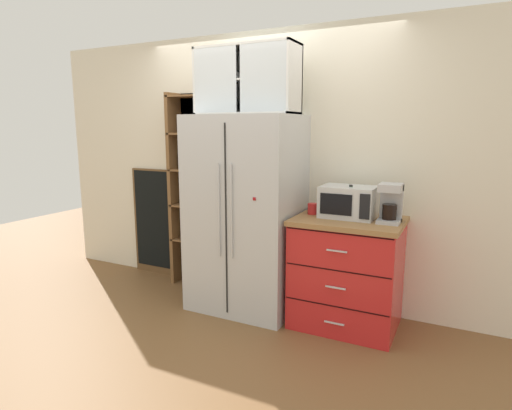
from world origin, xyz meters
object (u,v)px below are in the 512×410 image
(refrigerator, at_px, (246,214))
(coffee_maker, at_px, (391,203))
(bottle_cobalt, at_px, (350,206))
(bottle_green, at_px, (350,204))
(mug_red, at_px, (313,209))
(microwave, at_px, (348,202))
(chalkboard_menu, at_px, (156,222))

(refrigerator, xyz_separation_m, coffee_maker, (1.26, 0.04, 0.19))
(bottle_cobalt, height_order, bottle_green, bottle_green)
(refrigerator, distance_m, bottle_green, 0.95)
(bottle_green, bearing_deg, mug_red, 178.16)
(coffee_maker, bearing_deg, refrigerator, -178.09)
(coffee_maker, xyz_separation_m, bottle_cobalt, (-0.32, -0.00, -0.05))
(microwave, relative_size, bottle_cobalt, 1.76)
(bottle_green, bearing_deg, bottle_cobalt, -90.00)
(refrigerator, distance_m, bottle_cobalt, 0.95)
(coffee_maker, relative_size, chalkboard_menu, 0.26)
(coffee_maker, relative_size, bottle_cobalt, 1.24)
(bottle_cobalt, bearing_deg, mug_red, 174.80)
(refrigerator, bearing_deg, microwave, 5.24)
(coffee_maker, height_order, chalkboard_menu, coffee_maker)
(refrigerator, height_order, coffee_maker, refrigerator)
(microwave, bearing_deg, mug_red, -176.82)
(mug_red, height_order, bottle_cobalt, bottle_cobalt)
(bottle_cobalt, bearing_deg, microwave, 116.75)
(coffee_maker, bearing_deg, bottle_cobalt, -179.21)
(bottle_cobalt, bearing_deg, refrigerator, -177.71)
(mug_red, relative_size, bottle_green, 0.43)
(refrigerator, height_order, microwave, refrigerator)
(refrigerator, distance_m, mug_red, 0.62)
(refrigerator, distance_m, chalkboard_menu, 1.41)
(microwave, relative_size, chalkboard_menu, 0.37)
(refrigerator, bearing_deg, chalkboard_menu, 165.92)
(bottle_green, xyz_separation_m, chalkboard_menu, (-2.28, 0.28, -0.44))
(microwave, height_order, bottle_green, bottle_green)
(coffee_maker, height_order, bottle_cobalt, coffee_maker)
(microwave, bearing_deg, bottle_green, -49.33)
(coffee_maker, distance_m, bottle_green, 0.32)
(microwave, relative_size, coffee_maker, 1.42)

